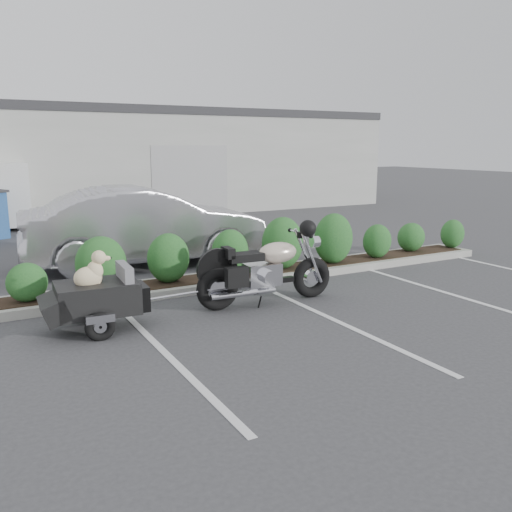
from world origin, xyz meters
TOP-DOWN VIEW (x-y plane):
  - ground at (0.00, 0.00)m, footprint 90.00×90.00m
  - planter_kerb at (1.00, 2.20)m, footprint 12.00×1.00m
  - building at (0.00, 17.00)m, footprint 26.00×10.00m
  - motorcycle at (0.74, 0.64)m, footprint 2.47×0.83m
  - pet_trailer at (-2.05, 0.67)m, footprint 1.97×1.10m
  - sedan at (-0.07, 4.54)m, footprint 5.38×2.26m

SIDE VIEW (x-z plane):
  - ground at x=0.00m, z-range 0.00..0.00m
  - planter_kerb at x=1.00m, z-range 0.00..0.15m
  - pet_trailer at x=-2.05m, z-range -0.09..1.08m
  - motorcycle at x=0.74m, z-range -0.14..1.28m
  - sedan at x=-0.07m, z-range 0.00..1.73m
  - building at x=0.00m, z-range 0.00..4.00m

